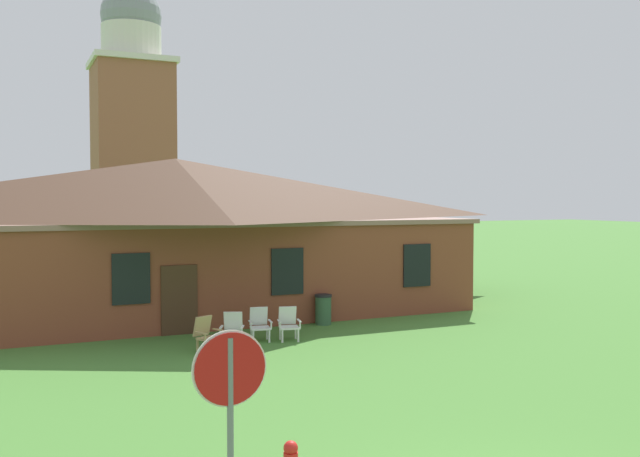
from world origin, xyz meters
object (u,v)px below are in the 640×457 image
at_px(stop_sign, 230,405).
at_px(trash_bin, 323,309).
at_px(lawn_chair_by_porch, 207,334).
at_px(lawn_chair_left_end, 260,323).
at_px(lawn_chair_middle, 288,323).
at_px(lawn_chair_near_door, 232,329).

relative_size(stop_sign, trash_bin, 2.78).
bearing_deg(trash_bin, lawn_chair_by_porch, -152.13).
xyz_separation_m(lawn_chair_left_end, trash_bin, (2.75, 1.56, -0.00)).
relative_size(stop_sign, lawn_chair_middle, 2.84).
xyz_separation_m(lawn_chair_by_porch, lawn_chair_near_door, (0.82, 0.35, 0.00)).
distance_m(lawn_chair_by_porch, trash_bin, 5.13).
distance_m(lawn_chair_by_porch, lawn_chair_near_door, 0.89).
relative_size(lawn_chair_by_porch, lawn_chair_near_door, 1.00).
relative_size(lawn_chair_near_door, lawn_chair_left_end, 1.00).
distance_m(lawn_chair_by_porch, lawn_chair_middle, 2.65).
distance_m(lawn_chair_near_door, lawn_chair_middle, 1.78).
relative_size(stop_sign, lawn_chair_by_porch, 2.84).
distance_m(lawn_chair_near_door, trash_bin, 4.25).
height_order(stop_sign, trash_bin, stop_sign).
bearing_deg(lawn_chair_left_end, lawn_chair_middle, -17.67).
height_order(lawn_chair_near_door, trash_bin, trash_bin).
relative_size(lawn_chair_left_end, lawn_chair_middle, 1.00).
bearing_deg(lawn_chair_by_porch, lawn_chair_middle, 12.83).
xyz_separation_m(stop_sign, lawn_chair_by_porch, (2.72, 10.93, -1.44)).
xyz_separation_m(lawn_chair_near_door, trash_bin, (3.72, 2.05, -0.00)).
xyz_separation_m(stop_sign, lawn_chair_left_end, (4.50, 11.77, -1.44)).
bearing_deg(lawn_chair_left_end, trash_bin, 29.52).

